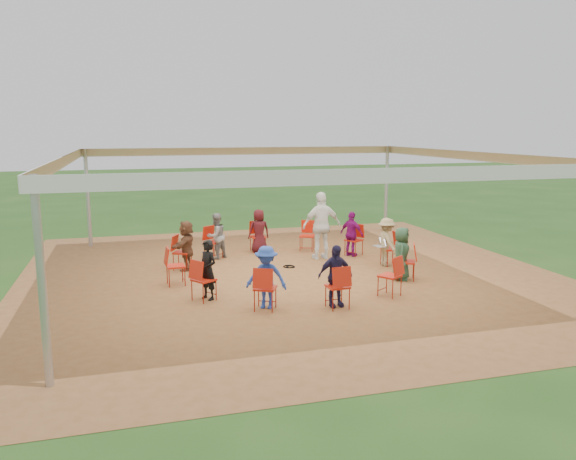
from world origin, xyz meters
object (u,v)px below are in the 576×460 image
object	(u,v)px
chair_1	(354,240)
person_seated_5	(208,270)
chair_5	(182,253)
person_seated_6	(266,277)
laptop	(381,244)
person_seated_4	(186,245)
chair_9	(338,287)
person_seated_7	(335,276)
person_seated_0	(387,242)
cable_coil	(290,267)
person_seated_8	(401,254)
chair_4	(213,242)
person_seated_1	(352,234)
standing_person	(322,226)
chair_7	(204,280)
person_seated_2	(259,231)
chair_3	(258,237)
chair_8	(265,288)
chair_6	(176,266)
chair_0	(390,249)
chair_2	(307,236)
chair_11	(406,262)
person_seated_3	(216,236)
chair_10	(390,276)

from	to	relation	value
chair_1	person_seated_5	bearing A→B (deg)	90.00
chair_5	person_seated_6	bearing A→B (deg)	46.24
laptop	person_seated_4	bearing A→B (deg)	74.53
chair_9	person_seated_7	size ratio (longest dim) A/B	0.70
chair_5	person_seated_0	distance (m)	5.36
cable_coil	chair_9	bearing A→B (deg)	-90.23
person_seated_8	chair_5	bearing A→B (deg)	90.00
chair_4	person_seated_1	bearing A→B (deg)	133.76
standing_person	chair_4	bearing A→B (deg)	-20.13
person_seated_1	person_seated_5	xyz separation A→B (m)	(-4.52, -3.00, 0.00)
chair_7	person_seated_2	size ratio (longest dim) A/B	0.70
chair_4	laptop	world-z (taller)	chair_4
chair_3	person_seated_1	xyz separation A→B (m)	(2.44, -1.32, 0.20)
chair_8	standing_person	size ratio (longest dim) A/B	0.48
person_seated_4	cable_coil	world-z (taller)	person_seated_4
chair_6	person_seated_4	distance (m)	1.45
chair_3	cable_coil	bearing A→B (deg)	96.39
chair_7	chair_8	bearing A→B (deg)	15.00
chair_4	chair_5	distance (m)	1.47
chair_0	chair_4	distance (m)	4.90
chair_0	person_seated_4	xyz separation A→B (m)	(-5.25, 1.03, 0.20)
chair_3	person_seated_2	bearing A→B (deg)	90.00
laptop	chair_1	bearing A→B (deg)	3.98
chair_2	chair_5	size ratio (longest dim) A/B	1.00
chair_3	chair_7	distance (m)	4.90
chair_6	person_seated_8	xyz separation A→B (m)	(5.25, -1.03, 0.20)
person_seated_7	person_seated_5	bearing A→B (deg)	150.00
chair_1	chair_3	bearing A→B (deg)	30.00
chair_6	chair_8	world-z (taller)	same
chair_6	person_seated_1	bearing A→B (deg)	104.67
chair_0	chair_11	xyz separation A→B (m)	(-0.29, -1.44, 0.00)
chair_1	standing_person	distance (m)	1.16
standing_person	person_seated_6	bearing A→B (deg)	54.69
chair_4	cable_coil	xyz separation A→B (m)	(1.76, -1.63, -0.43)
chair_2	person_seated_2	world-z (taller)	person_seated_2
chair_11	chair_8	bearing A→B (deg)	135.00
chair_7	laptop	distance (m)	5.20
chair_5	person_seated_8	bearing A→B (deg)	90.00
chair_9	person_seated_4	xyz separation A→B (m)	(-2.61, 4.03, 0.20)
chair_6	cable_coil	world-z (taller)	chair_6
person_seated_6	person_seated_2	bearing A→B (deg)	105.00
person_seated_1	cable_coil	world-z (taller)	person_seated_1
person_seated_8	laptop	bearing A→B (deg)	21.51
chair_4	person_seated_7	distance (m)	5.36
chair_6	person_seated_2	bearing A→B (deg)	133.76
person_seated_3	person_seated_6	world-z (taller)	same
chair_10	person_seated_0	bearing A→B (deg)	32.15
chair_4	chair_11	size ratio (longest dim) A/B	1.00
chair_11	person_seated_8	bearing A→B (deg)	90.00
person_seated_5	laptop	distance (m)	5.08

